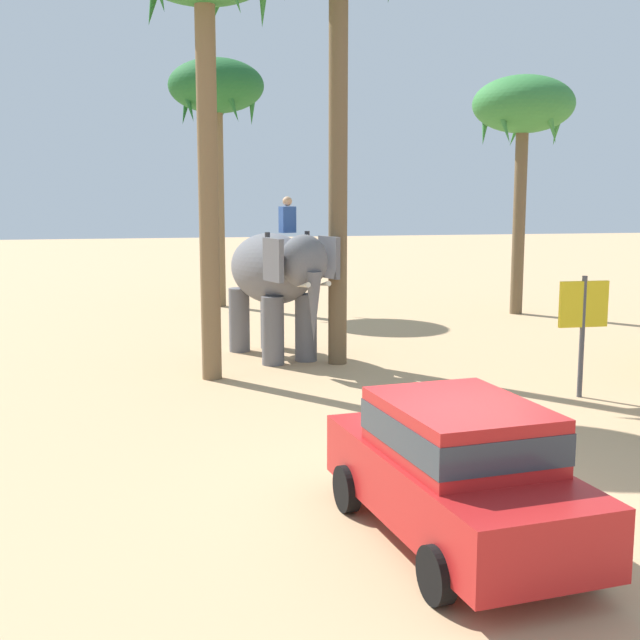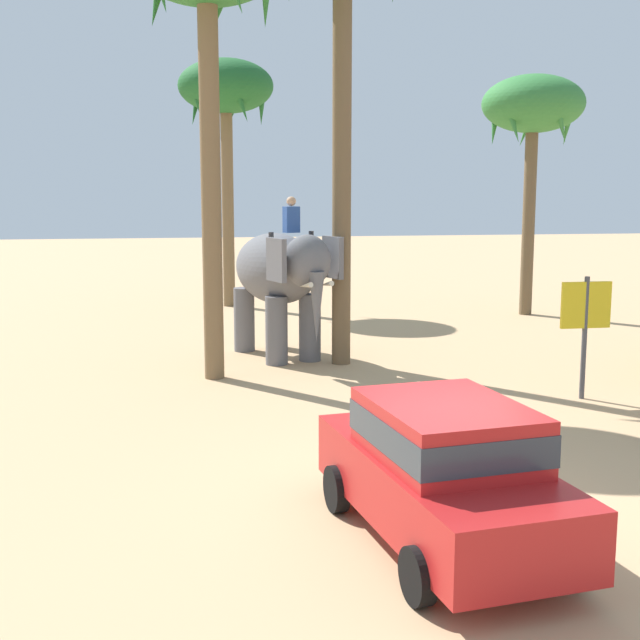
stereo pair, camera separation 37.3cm
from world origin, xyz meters
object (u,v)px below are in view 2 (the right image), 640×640
at_px(elephant_with_mahout, 280,276).
at_px(palm_tree_left_of_road, 226,94).
at_px(car_sedan_foreground, 443,467).
at_px(palm_tree_far_back, 533,110).
at_px(signboard_yellow, 586,313).

height_order(elephant_with_mahout, palm_tree_left_of_road, palm_tree_left_of_road).
height_order(car_sedan_foreground, elephant_with_mahout, elephant_with_mahout).
xyz_separation_m(palm_tree_far_back, signboard_yellow, (-3.34, -10.65, -4.79)).
relative_size(palm_tree_far_back, signboard_yellow, 3.16).
bearing_deg(palm_tree_left_of_road, palm_tree_far_back, -20.69).
bearing_deg(car_sedan_foreground, palm_tree_left_of_road, 93.56).
xyz_separation_m(car_sedan_foreground, palm_tree_left_of_road, (-1.26, 20.30, 6.26)).
xyz_separation_m(palm_tree_left_of_road, palm_tree_far_back, (9.39, -3.55, -0.72)).
distance_m(car_sedan_foreground, signboard_yellow, 7.80).
bearing_deg(elephant_with_mahout, palm_tree_left_of_road, 94.37).
height_order(palm_tree_left_of_road, palm_tree_far_back, palm_tree_left_of_road).
xyz_separation_m(elephant_with_mahout, palm_tree_left_of_road, (-0.70, 9.22, 5.20)).
relative_size(elephant_with_mahout, signboard_yellow, 1.67).
height_order(car_sedan_foreground, palm_tree_far_back, palm_tree_far_back).
relative_size(car_sedan_foreground, elephant_with_mahout, 1.07).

